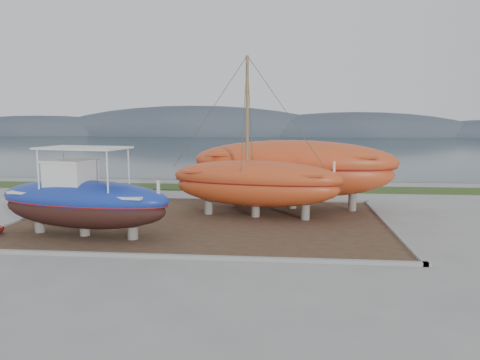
# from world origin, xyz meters

# --- Properties ---
(ground) EXTENTS (140.00, 140.00, 0.00)m
(ground) POSITION_xyz_m (0.00, 0.00, 0.00)
(ground) COLOR gray
(ground) RESTS_ON ground
(dirt_patch) EXTENTS (18.00, 12.00, 0.06)m
(dirt_patch) POSITION_xyz_m (0.00, 4.00, 0.03)
(dirt_patch) COLOR #422D1E
(dirt_patch) RESTS_ON ground
(curb_frame) EXTENTS (18.60, 12.60, 0.15)m
(curb_frame) POSITION_xyz_m (0.00, 4.00, 0.07)
(curb_frame) COLOR gray
(curb_frame) RESTS_ON ground
(grass_strip) EXTENTS (44.00, 3.00, 0.08)m
(grass_strip) POSITION_xyz_m (0.00, 15.50, 0.04)
(grass_strip) COLOR #284219
(grass_strip) RESTS_ON ground
(sea) EXTENTS (260.00, 100.00, 0.04)m
(sea) POSITION_xyz_m (0.00, 70.00, 0.00)
(sea) COLOR #17282E
(sea) RESTS_ON ground
(mountain_ridge) EXTENTS (200.00, 36.00, 20.00)m
(mountain_ridge) POSITION_xyz_m (0.00, 125.00, 0.00)
(mountain_ridge) COLOR #333D49
(mountain_ridge) RESTS_ON ground
(blue_caique) EXTENTS (8.36, 3.84, 3.88)m
(blue_caique) POSITION_xyz_m (-4.55, 0.70, 2.00)
(blue_caique) COLOR #18329A
(blue_caique) RESTS_ON dirt_patch
(white_dinghy) EXTENTS (3.88, 1.49, 1.16)m
(white_dinghy) POSITION_xyz_m (-6.55, 6.54, 0.64)
(white_dinghy) COLOR silver
(white_dinghy) RESTS_ON dirt_patch
(orange_sailboat) EXTENTS (9.35, 4.22, 8.22)m
(orange_sailboat) POSITION_xyz_m (2.63, 5.36, 4.17)
(orange_sailboat) COLOR #B9421C
(orange_sailboat) RESTS_ON dirt_patch
(orange_bare_hull) EXTENTS (11.81, 4.67, 3.77)m
(orange_bare_hull) POSITION_xyz_m (4.58, 7.86, 1.95)
(orange_bare_hull) COLOR #B9421C
(orange_bare_hull) RESTS_ON dirt_patch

